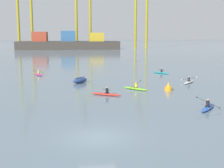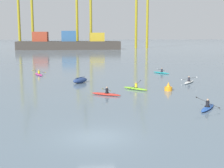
% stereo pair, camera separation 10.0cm
% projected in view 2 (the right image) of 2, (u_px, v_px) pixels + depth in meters
% --- Properties ---
extents(ground_plane, '(800.00, 800.00, 0.00)m').
position_uv_depth(ground_plane, '(97.00, 137.00, 19.64)').
color(ground_plane, slate).
extents(container_barge, '(44.69, 11.02, 8.08)m').
position_uv_depth(container_barge, '(69.00, 43.00, 136.77)').
color(container_barge, '#38332D').
rests_on(container_barge, ground).
extents(gantry_crane_west, '(7.23, 21.48, 37.98)m').
position_uv_depth(gantry_crane_west, '(25.00, 6.00, 140.88)').
color(gantry_crane_west, olive).
rests_on(gantry_crane_west, ground).
extents(gantry_crane_west_mid, '(7.70, 19.20, 35.81)m').
position_uv_depth(gantry_crane_west_mid, '(84.00, 9.00, 144.84)').
color(gantry_crane_west_mid, olive).
rests_on(gantry_crane_west_mid, ground).
extents(gantry_crane_east_mid, '(6.64, 17.04, 39.95)m').
position_uv_depth(gantry_crane_east_mid, '(142.00, 7.00, 147.01)').
color(gantry_crane_east_mid, olive).
rests_on(gantry_crane_east_mid, ground).
extents(capsized_dinghy, '(2.51, 2.70, 0.76)m').
position_uv_depth(capsized_dinghy, '(80.00, 80.00, 41.65)').
color(capsized_dinghy, navy).
rests_on(capsized_dinghy, ground).
extents(channel_buoy, '(0.90, 0.90, 1.00)m').
position_uv_depth(channel_buoy, '(168.00, 88.00, 35.87)').
color(channel_buoy, orange).
rests_on(channel_buoy, ground).
extents(kayak_magenta, '(2.08, 3.36, 0.95)m').
position_uv_depth(kayak_magenta, '(39.00, 74.00, 49.57)').
color(kayak_magenta, '#C13384').
rests_on(kayak_magenta, ground).
extents(kayak_white, '(2.58, 3.04, 0.95)m').
position_uv_depth(kayak_white, '(189.00, 82.00, 41.60)').
color(kayak_white, silver).
rests_on(kayak_white, ground).
extents(kayak_lime, '(2.77, 2.89, 1.05)m').
position_uv_depth(kayak_lime, '(135.00, 88.00, 36.59)').
color(kayak_lime, '#7ABC2D').
rests_on(kayak_lime, ground).
extents(kayak_teal, '(2.44, 3.13, 0.95)m').
position_uv_depth(kayak_teal, '(161.00, 72.00, 51.79)').
color(kayak_teal, teal).
rests_on(kayak_teal, ground).
extents(kayak_blue, '(2.58, 3.04, 1.05)m').
position_uv_depth(kayak_blue, '(208.00, 107.00, 26.95)').
color(kayak_blue, '#2856B2').
rests_on(kayak_blue, ground).
extents(kayak_red, '(3.22, 2.28, 0.96)m').
position_uv_depth(kayak_red, '(106.00, 94.00, 33.15)').
color(kayak_red, red).
rests_on(kayak_red, ground).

